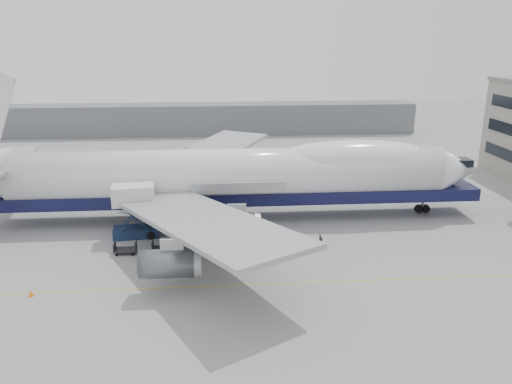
{
  "coord_description": "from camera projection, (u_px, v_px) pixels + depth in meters",
  "views": [
    {
      "loc": [
        -1.35,
        -47.31,
        21.86
      ],
      "look_at": [
        2.86,
        6.0,
        5.23
      ],
      "focal_mm": 35.0,
      "sensor_mm": 36.0,
      "label": 1
    }
  ],
  "objects": [
    {
      "name": "ground",
      "position": [
        233.0,
        258.0,
        51.63
      ],
      "size": [
        260.0,
        260.0,
        0.0
      ],
      "primitive_type": "plane",
      "color": "gray",
      "rests_on": "ground"
    },
    {
      "name": "apron_line",
      "position": [
        235.0,
        285.0,
        45.92
      ],
      "size": [
        60.0,
        0.15,
        0.01
      ],
      "primitive_type": "cube",
      "color": "gold",
      "rests_on": "ground"
    },
    {
      "name": "hangar",
      "position": [
        180.0,
        119.0,
        116.47
      ],
      "size": [
        110.0,
        8.0,
        7.0
      ],
      "primitive_type": "cube",
      "color": "slate",
      "rests_on": "ground"
    },
    {
      "name": "airliner",
      "position": [
        234.0,
        175.0,
        61.43
      ],
      "size": [
        67.0,
        55.3,
        19.98
      ],
      "color": "white",
      "rests_on": "ground"
    },
    {
      "name": "catering_truck",
      "position": [
        134.0,
        208.0,
        56.24
      ],
      "size": [
        5.26,
        3.9,
        6.1
      ],
      "rotation": [
        0.0,
        0.0,
        0.11
      ],
      "color": "#172745",
      "rests_on": "ground"
    },
    {
      "name": "traffic_cone",
      "position": [
        31.0,
        293.0,
        43.9
      ],
      "size": [
        0.43,
        0.43,
        0.63
      ],
      "rotation": [
        0.0,
        0.0,
        -0.1
      ],
      "color": "orange",
      "rests_on": "ground"
    },
    {
      "name": "dolly_0",
      "position": [
        125.0,
        249.0,
        52.5
      ],
      "size": [
        2.3,
        1.35,
        1.3
      ],
      "color": "#2D2D30",
      "rests_on": "ground"
    },
    {
      "name": "dolly_1",
      "position": [
        163.0,
        248.0,
        52.8
      ],
      "size": [
        2.3,
        1.35,
        1.3
      ],
      "color": "#2D2D30",
      "rests_on": "ground"
    },
    {
      "name": "dolly_2",
      "position": [
        201.0,
        247.0,
        53.1
      ],
      "size": [
        2.3,
        1.35,
        1.3
      ],
      "color": "#2D2D30",
      "rests_on": "ground"
    },
    {
      "name": "dolly_3",
      "position": [
        238.0,
        245.0,
        53.39
      ],
      "size": [
        2.3,
        1.35,
        1.3
      ],
      "color": "#2D2D30",
      "rests_on": "ground"
    },
    {
      "name": "dolly_4",
      "position": [
        274.0,
        244.0,
        53.69
      ],
      "size": [
        2.3,
        1.35,
        1.3
      ],
      "color": "#2D2D30",
      "rests_on": "ground"
    },
    {
      "name": "dolly_5",
      "position": [
        311.0,
        243.0,
        53.99
      ],
      "size": [
        2.3,
        1.35,
        1.3
      ],
      "color": "#2D2D30",
      "rests_on": "ground"
    }
  ]
}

